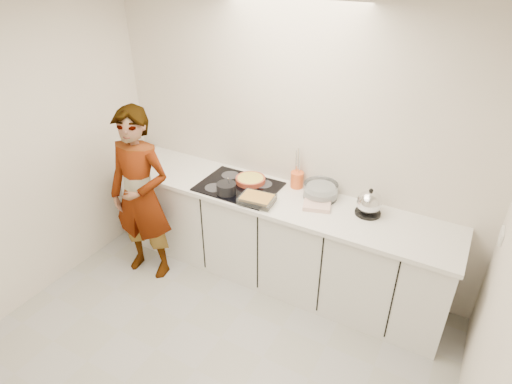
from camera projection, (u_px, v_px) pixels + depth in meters
The scene contains 16 objects.
floor at pixel (196, 370), 3.32m from camera, with size 3.60×3.20×0.00m, color #A8A8A6.
ceiling at pixel (156, 8), 2.01m from camera, with size 3.60×3.20×0.00m, color white.
wall_back at pixel (290, 143), 3.87m from camera, with size 3.60×0.00×2.60m, color silver.
wall_left at pixel (1, 169), 3.42m from camera, with size 0.00×3.20×2.60m, color silver.
wall_right at pixel (503, 346), 1.92m from camera, with size 0.02×3.20×2.60m.
base_cabinets at pixel (272, 238), 4.06m from camera, with size 3.20×0.58×0.87m, color silver.
countertop at pixel (273, 197), 3.83m from camera, with size 3.24×0.64×0.04m, color white.
hob at pixel (239, 186), 3.95m from camera, with size 0.72×0.54×0.01m, color black.
tart_dish at pixel (250, 180), 4.00m from camera, with size 0.35×0.35×0.05m.
saucepan at pixel (226, 188), 3.81m from camera, with size 0.19×0.19×0.17m.
baking_dish at pixel (257, 199), 3.68m from camera, with size 0.31×0.24×0.06m.
mixing_bowl at pixel (321, 191), 3.76m from camera, with size 0.36×0.36×0.14m.
tea_towel at pixel (317, 206), 3.64m from camera, with size 0.23×0.17×0.04m, color white.
kettle at pixel (369, 203), 3.51m from camera, with size 0.28×0.28×0.24m.
utensil_crock at pixel (297, 180), 3.92m from camera, with size 0.12×0.12×0.15m, color orange.
cook at pixel (141, 196), 3.93m from camera, with size 0.62×0.41×1.70m, color silver.
Camera 1 is at (1.46, -1.66, 2.87)m, focal length 30.00 mm.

